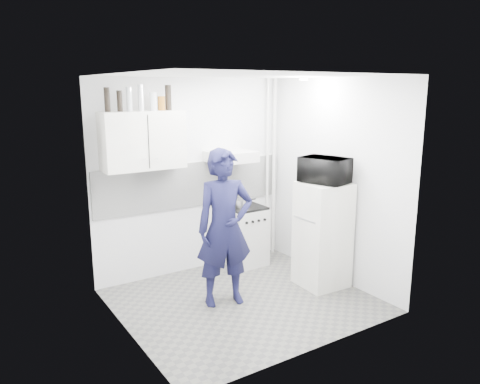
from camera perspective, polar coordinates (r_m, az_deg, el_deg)
floor at (r=5.69m, az=0.45°, el=-13.11°), size 2.80×2.80×0.00m
ceiling at (r=5.13m, az=0.50°, el=14.05°), size 2.80×2.80×0.00m
wall_back at (r=6.32m, az=-5.76°, el=1.86°), size 2.80×0.00×2.80m
wall_left at (r=4.67m, az=-14.06°, el=-2.31°), size 0.00×2.60×2.60m
wall_right at (r=6.13m, az=11.48°, el=1.33°), size 0.00×2.60×2.60m
person at (r=5.34m, az=-1.88°, el=-4.39°), size 0.74×0.57×1.82m
stove at (r=6.67m, az=0.62°, el=-5.41°), size 0.51×0.51×0.82m
fridge at (r=5.99m, az=10.02°, el=-5.13°), size 0.58×0.58×1.33m
stove_top at (r=6.55m, az=0.63°, el=-1.87°), size 0.49×0.49×0.03m
saucepan at (r=6.51m, az=0.31°, el=-1.36°), size 0.19×0.19×0.10m
microwave at (r=5.80m, az=10.33°, el=2.64°), size 0.66×0.54×0.31m
bottle_a at (r=5.62m, az=-15.90°, el=10.78°), size 0.06×0.06×0.28m
bottle_b at (r=5.66m, az=-14.47°, el=10.69°), size 0.06×0.06×0.24m
bottle_c at (r=5.70m, az=-13.36°, el=10.96°), size 0.07×0.07×0.28m
bottle_d at (r=5.75m, az=-12.02°, el=11.17°), size 0.07×0.07×0.31m
canister_a at (r=5.81m, az=-10.52°, el=10.80°), size 0.09×0.09×0.22m
canister_b at (r=5.85m, az=-9.56°, el=10.61°), size 0.09×0.09×0.17m
bottle_e at (r=5.88m, az=-8.74°, el=11.30°), size 0.08×0.08×0.30m
upper_cabinet at (r=5.78m, az=-11.74°, el=6.18°), size 1.00×0.35×0.70m
range_hood at (r=6.28m, az=-1.11°, el=4.35°), size 0.60×0.50×0.14m
backsplash at (r=6.33m, az=-5.68°, el=0.95°), size 2.74×0.03×0.60m
pipe_a at (r=6.94m, az=4.14°, el=2.85°), size 0.05×0.05×2.60m
pipe_b at (r=6.87m, az=3.34°, el=2.76°), size 0.04×0.04×2.60m
ceiling_spot_fixture at (r=5.89m, az=7.77°, el=13.45°), size 0.10×0.10×0.02m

